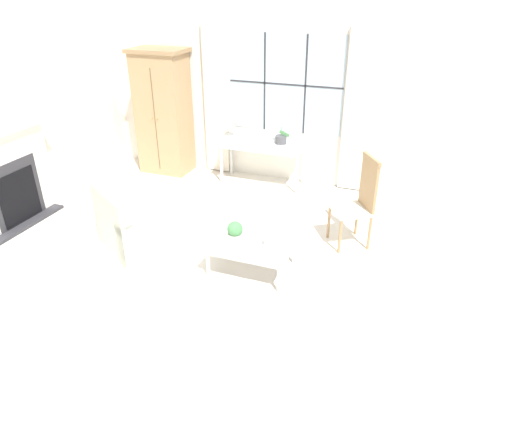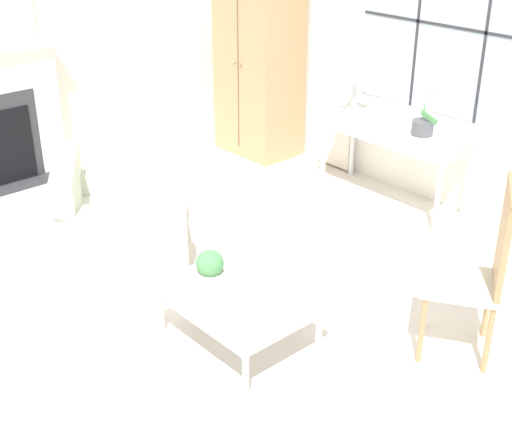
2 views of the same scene
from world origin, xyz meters
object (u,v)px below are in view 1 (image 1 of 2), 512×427
Objects in this scene: console_table at (263,145)px; side_chair_wooden at (360,198)px; potted_orchid at (281,132)px; coffee_table at (252,245)px; table_lamp at (234,115)px; pillar_candle at (267,241)px; armoire at (163,112)px; armchair_upholstered at (142,225)px; potted_plant_small at (235,232)px; fireplace at (7,172)px.

console_table is 2.22m from side_chair_wooden.
potted_orchid reaches higher than side_chair_wooden.
console_table is at bearing 106.92° from coffee_table.
table_lamp is 0.81m from potted_orchid.
console_table is 0.65m from table_lamp.
table_lamp is at bearing 119.80° from pillar_candle.
coffee_table is (2.47, -2.39, -0.68)m from armoire.
console_table is 1.46× the size of coffee_table.
armchair_upholstered is 1.33m from potted_plant_small.
coffee_table is (1.47, -0.07, 0.07)m from armchair_upholstered.
potted_orchid is at bearing 95.76° from potted_plant_small.
potted_plant_small is at bearing -84.24° from potted_orchid.
armoire is 1.50× the size of console_table.
coffee_table is 5.84× the size of pillar_candle.
side_chair_wooden reaches higher than console_table.
armoire is 3.65m from pillar_candle.
potted_plant_small is at bearing -77.27° from console_table.
table_lamp reaches higher than pillar_candle.
potted_orchid reaches higher than armchair_upholstered.
coffee_table is at bearing -2.57° from armchair_upholstered.
console_table is 5.42× the size of potted_plant_small.
console_table is 2.97× the size of table_lamp.
fireplace reaches higher than coffee_table.
coffee_table is at bearing -134.33° from side_chair_wooden.
potted_orchid is 0.37× the size of armchair_upholstered.
armoire is 3.41m from potted_plant_small.
table_lamp is at bearing 176.44° from potted_orchid.
side_chair_wooden is (2.22, -1.38, -0.45)m from table_lamp.
potted_plant_small is (-1.18, -1.10, -0.13)m from side_chair_wooden.
pillar_candle is at bearing -42.38° from armoire.
fireplace is at bearing -141.23° from potted_orchid.
console_table is (1.74, 0.02, -0.37)m from armoire.
console_table is 2.48m from armchair_upholstered.
table_lamp is at bearing 0.81° from armoire.
table_lamp is 2.75m from potted_plant_small.
armchair_upholstered is (1.00, -2.32, -0.75)m from armoire.
coffee_table is at bearing 167.18° from pillar_candle.
fireplace is at bearing 179.85° from pillar_candle.
side_chair_wooden reaches higher than coffee_table.
table_lamp is at bearing 83.55° from armchair_upholstered.
side_chair_wooden is at bearing 13.61° from fireplace.
potted_plant_small is at bearing -157.64° from coffee_table.
potted_plant_small is (0.24, -2.43, -0.41)m from potted_orchid.
table_lamp is (-0.48, 0.00, 0.43)m from console_table.
fireplace reaches higher than console_table.
armoire is 3.75m from side_chair_wooden.
potted_plant_small is (1.30, -0.14, 0.23)m from armchair_upholstered.
fireplace is at bearing 179.36° from potted_plant_small.
coffee_table is (0.42, -2.36, -0.58)m from potted_orchid.
console_table is at bearing 141.68° from side_chair_wooden.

